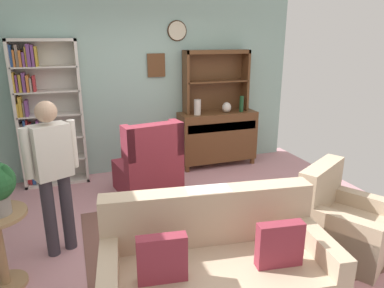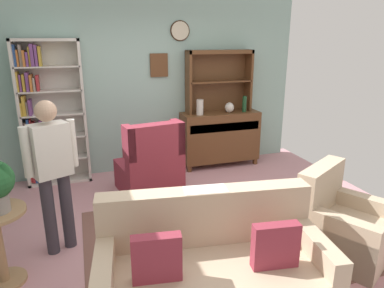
{
  "view_description": "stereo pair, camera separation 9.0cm",
  "coord_description": "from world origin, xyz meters",
  "px_view_note": "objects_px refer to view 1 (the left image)",
  "views": [
    {
      "loc": [
        -1.16,
        -3.37,
        2.11
      ],
      "look_at": [
        0.1,
        0.2,
        0.95
      ],
      "focal_mm": 32.59,
      "sensor_mm": 36.0,
      "label": 1
    },
    {
      "loc": [
        -1.07,
        -3.4,
        2.11
      ],
      "look_at": [
        0.1,
        0.2,
        0.95
      ],
      "focal_mm": 32.59,
      "sensor_mm": 36.0,
      "label": 2
    }
  ],
  "objects_px": {
    "vase_round": "(227,107)",
    "couch_floral": "(216,270)",
    "sideboard": "(217,136)",
    "wingback_chair": "(149,168)",
    "sideboard_hutch": "(216,73)",
    "coffee_table": "(195,221)",
    "person_reading": "(53,168)",
    "armchair_floral": "(341,225)",
    "bottle_wine": "(241,104)",
    "book_stack": "(192,213)",
    "vase_tall": "(197,107)",
    "bookshelf": "(44,113)"
  },
  "relations": [
    {
      "from": "sideboard_hutch",
      "to": "book_stack",
      "type": "relative_size",
      "value": 5.25
    },
    {
      "from": "armchair_floral",
      "to": "wingback_chair",
      "type": "height_order",
      "value": "wingback_chair"
    },
    {
      "from": "person_reading",
      "to": "bookshelf",
      "type": "bearing_deg",
      "value": 94.54
    },
    {
      "from": "vase_round",
      "to": "person_reading",
      "type": "xyz_separation_m",
      "value": [
        -2.65,
        -1.77,
        -0.1
      ]
    },
    {
      "from": "sideboard",
      "to": "wingback_chair",
      "type": "distance_m",
      "value": 1.58
    },
    {
      "from": "armchair_floral",
      "to": "person_reading",
      "type": "xyz_separation_m",
      "value": [
        -2.7,
        0.94,
        0.62
      ]
    },
    {
      "from": "vase_round",
      "to": "couch_floral",
      "type": "relative_size",
      "value": 0.09
    },
    {
      "from": "wingback_chair",
      "to": "book_stack",
      "type": "xyz_separation_m",
      "value": [
        0.1,
        -1.52,
        0.06
      ]
    },
    {
      "from": "vase_tall",
      "to": "bottle_wine",
      "type": "bearing_deg",
      "value": -0.66
    },
    {
      "from": "vase_round",
      "to": "coffee_table",
      "type": "bearing_deg",
      "value": -121.4
    },
    {
      "from": "bookshelf",
      "to": "bottle_wine",
      "type": "bearing_deg",
      "value": -3.24
    },
    {
      "from": "bottle_wine",
      "to": "vase_tall",
      "type": "bearing_deg",
      "value": 179.34
    },
    {
      "from": "armchair_floral",
      "to": "wingback_chair",
      "type": "relative_size",
      "value": 1.0
    },
    {
      "from": "sideboard_hutch",
      "to": "coffee_table",
      "type": "relative_size",
      "value": 1.38
    },
    {
      "from": "vase_tall",
      "to": "wingback_chair",
      "type": "relative_size",
      "value": 0.23
    },
    {
      "from": "person_reading",
      "to": "book_stack",
      "type": "relative_size",
      "value": 7.45
    },
    {
      "from": "vase_round",
      "to": "bottle_wine",
      "type": "xyz_separation_m",
      "value": [
        0.26,
        -0.02,
        0.05
      ]
    },
    {
      "from": "wingback_chair",
      "to": "coffee_table",
      "type": "xyz_separation_m",
      "value": [
        0.12,
        -1.52,
        -0.03
      ]
    },
    {
      "from": "sideboard",
      "to": "book_stack",
      "type": "distance_m",
      "value": 2.63
    },
    {
      "from": "vase_round",
      "to": "armchair_floral",
      "type": "xyz_separation_m",
      "value": [
        0.05,
        -2.7,
        -0.72
      ]
    },
    {
      "from": "armchair_floral",
      "to": "couch_floral",
      "type": "bearing_deg",
      "value": -169.98
    },
    {
      "from": "sideboard",
      "to": "person_reading",
      "type": "relative_size",
      "value": 0.83
    },
    {
      "from": "vase_round",
      "to": "armchair_floral",
      "type": "relative_size",
      "value": 0.16
    },
    {
      "from": "sideboard_hutch",
      "to": "vase_round",
      "type": "bearing_deg",
      "value": -53.52
    },
    {
      "from": "vase_round",
      "to": "sideboard",
      "type": "bearing_deg",
      "value": 152.83
    },
    {
      "from": "bottle_wine",
      "to": "book_stack",
      "type": "relative_size",
      "value": 1.26
    },
    {
      "from": "wingback_chair",
      "to": "person_reading",
      "type": "distance_m",
      "value": 1.65
    },
    {
      "from": "couch_floral",
      "to": "book_stack",
      "type": "height_order",
      "value": "couch_floral"
    },
    {
      "from": "couch_floral",
      "to": "book_stack",
      "type": "xyz_separation_m",
      "value": [
        0.06,
        0.73,
        0.13
      ]
    },
    {
      "from": "bottle_wine",
      "to": "book_stack",
      "type": "distance_m",
      "value": 2.83
    },
    {
      "from": "vase_tall",
      "to": "couch_floral",
      "type": "xyz_separation_m",
      "value": [
        -0.93,
        -2.96,
        -0.73
      ]
    },
    {
      "from": "sideboard_hutch",
      "to": "vase_round",
      "type": "distance_m",
      "value": 0.6
    },
    {
      "from": "coffee_table",
      "to": "person_reading",
      "type": "bearing_deg",
      "value": 159.6
    },
    {
      "from": "sideboard_hutch",
      "to": "armchair_floral",
      "type": "distance_m",
      "value": 3.15
    },
    {
      "from": "sideboard",
      "to": "book_stack",
      "type": "height_order",
      "value": "sideboard"
    },
    {
      "from": "bookshelf",
      "to": "wingback_chair",
      "type": "height_order",
      "value": "bookshelf"
    },
    {
      "from": "bottle_wine",
      "to": "armchair_floral",
      "type": "bearing_deg",
      "value": -94.41
    },
    {
      "from": "sideboard_hutch",
      "to": "wingback_chair",
      "type": "height_order",
      "value": "sideboard_hutch"
    },
    {
      "from": "armchair_floral",
      "to": "vase_tall",
      "type": "bearing_deg",
      "value": 102.03
    },
    {
      "from": "vase_round",
      "to": "sideboard_hutch",
      "type": "bearing_deg",
      "value": 126.48
    },
    {
      "from": "sideboard_hutch",
      "to": "armchair_floral",
      "type": "relative_size",
      "value": 1.05
    },
    {
      "from": "sideboard",
      "to": "vase_round",
      "type": "bearing_deg",
      "value": -27.17
    },
    {
      "from": "vase_tall",
      "to": "armchair_floral",
      "type": "bearing_deg",
      "value": -77.97
    },
    {
      "from": "bottle_wine",
      "to": "person_reading",
      "type": "bearing_deg",
      "value": -149.02
    },
    {
      "from": "sideboard",
      "to": "wingback_chair",
      "type": "xyz_separation_m",
      "value": [
        -1.36,
        -0.79,
        -0.13
      ]
    },
    {
      "from": "sideboard_hutch",
      "to": "person_reading",
      "type": "bearing_deg",
      "value": -142.32
    },
    {
      "from": "bookshelf",
      "to": "sideboard",
      "type": "relative_size",
      "value": 1.62
    },
    {
      "from": "bottle_wine",
      "to": "armchair_floral",
      "type": "height_order",
      "value": "bottle_wine"
    },
    {
      "from": "sideboard",
      "to": "wingback_chair",
      "type": "height_order",
      "value": "wingback_chair"
    },
    {
      "from": "sideboard",
      "to": "bottle_wine",
      "type": "bearing_deg",
      "value": -12.89
    }
  ]
}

